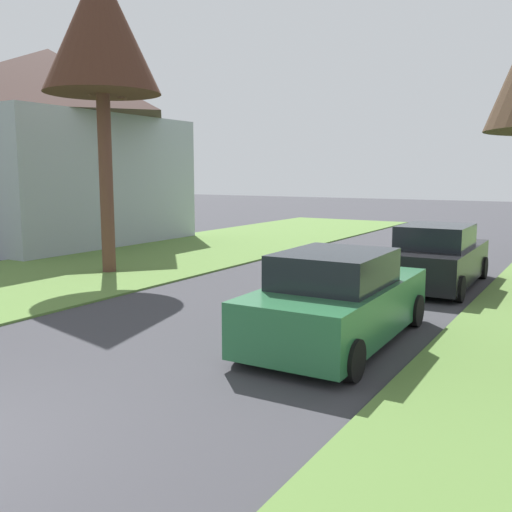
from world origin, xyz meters
name	(u,v)px	position (x,y,z in m)	size (l,w,h in m)	color
street_tree_left_mid_a	(101,31)	(-6.10, 9.01, 6.67)	(3.19, 3.19, 8.45)	brown
parked_sedan_green	(338,301)	(2.20, 6.08, 0.72)	(2.01, 4.43, 1.57)	#28663D
parked_sedan_black	(436,258)	(2.40, 11.91, 0.72)	(2.01, 4.43, 1.57)	black
house_backdrop_left	(53,144)	(-13.62, 13.43, 4.04)	(8.24, 9.74, 7.80)	#939EA8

